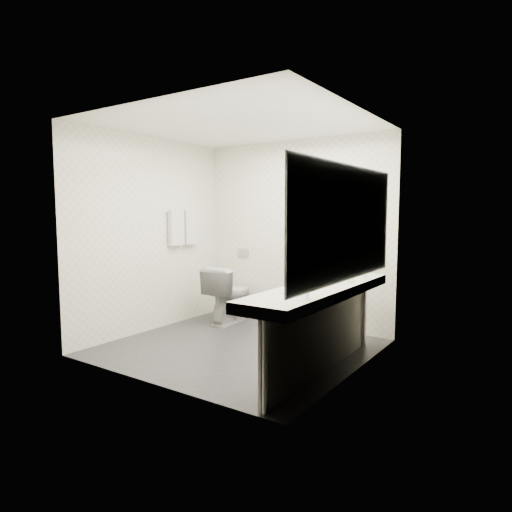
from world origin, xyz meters
The scene contains 30 objects.
floor centered at (0.00, 0.00, 0.00)m, with size 2.80×2.80×0.00m, color #29292E.
ceiling centered at (0.00, 0.00, 2.50)m, with size 2.80×2.80×0.00m, color white.
wall_back centered at (0.00, 1.30, 1.25)m, with size 2.80×2.80×0.00m, color white.
wall_front centered at (0.00, -1.30, 1.25)m, with size 2.80×2.80×0.00m, color white.
wall_left centered at (-1.40, 0.00, 1.25)m, with size 2.60×2.60×0.00m, color white.
wall_right centered at (1.40, 0.00, 1.25)m, with size 2.60×2.60×0.00m, color white.
vanity_counter centered at (1.12, -0.20, 0.80)m, with size 0.55×2.20×0.10m, color white.
vanity_panel centered at (1.15, -0.20, 0.38)m, with size 0.03×2.15×0.75m, color gray.
vanity_post_near centered at (1.18, -1.24, 0.38)m, with size 0.06×0.06×0.75m, color silver.
vanity_post_far centered at (1.18, 0.84, 0.38)m, with size 0.06×0.06×0.75m, color silver.
mirror centered at (1.39, -0.20, 1.45)m, with size 0.02×2.20×1.05m, color #B2BCC6.
basin_near centered at (1.12, -0.85, 0.83)m, with size 0.40×0.31×0.05m, color white.
basin_far centered at (1.12, 0.45, 0.83)m, with size 0.40×0.31×0.05m, color white.
faucet_near centered at (1.32, -0.85, 0.92)m, with size 0.04×0.04×0.15m, color silver.
faucet_far centered at (1.32, 0.45, 0.92)m, with size 0.04×0.04×0.15m, color silver.
soap_bottle_a centered at (1.18, -0.23, 0.91)m, with size 0.05×0.05×0.11m, color white.
glass_left centered at (1.21, -0.01, 0.91)m, with size 0.06×0.06×0.12m, color silver.
glass_right centered at (1.28, 0.17, 0.91)m, with size 0.06×0.06×0.11m, color silver.
toilet centered at (-0.79, 0.86, 0.40)m, with size 0.45×0.79×0.80m, color white.
flush_plate centered at (-0.85, 1.29, 0.95)m, with size 0.18×0.02×0.12m, color #B2B5BA.
pedal_bin centered at (0.07, 0.92, 0.13)m, with size 0.19×0.19×0.26m, color #B2B5BA.
bin_lid centered at (0.07, 0.92, 0.27)m, with size 0.19×0.19×0.01m, color #B2B5BA.
towel_rail centered at (-1.35, 0.55, 1.55)m, with size 0.02×0.02×0.62m, color silver.
towel_near centered at (-1.34, 0.41, 1.33)m, with size 0.07×0.24×0.48m, color silver.
towel_far centered at (-1.34, 0.69, 1.33)m, with size 0.07×0.24×0.48m, color silver.
dryer_cradle centered at (0.25, 1.27, 1.50)m, with size 0.10×0.04×0.14m, color gray.
dryer_barrel centered at (0.25, 1.20, 1.53)m, with size 0.08×0.08×0.14m, color gray.
dryer_cord centered at (0.25, 1.26, 1.25)m, with size 0.02×0.02×0.35m, color black.
switch_plate_a centered at (-0.15, 1.29, 1.35)m, with size 0.09×0.02×0.09m, color white.
switch_plate_b centered at (0.55, 1.29, 1.35)m, with size 0.09×0.02×0.09m, color white.
Camera 1 is at (2.95, -3.97, 1.55)m, focal length 31.04 mm.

